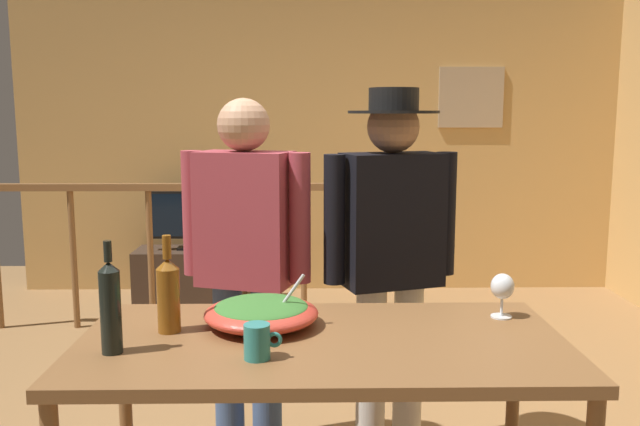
# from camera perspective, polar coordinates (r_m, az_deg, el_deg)

# --- Properties ---
(back_wall) EXTENTS (5.18, 0.10, 2.79)m
(back_wall) POSITION_cam_1_polar(r_m,az_deg,el_deg) (5.78, 0.08, 7.12)
(back_wall) COLOR tan
(back_wall) RESTS_ON ground_plane
(framed_picture) EXTENTS (0.55, 0.03, 0.51)m
(framed_picture) POSITION_cam_1_polar(r_m,az_deg,el_deg) (5.88, 12.82, 9.64)
(framed_picture) COLOR tan
(stair_railing) EXTENTS (2.84, 0.10, 1.10)m
(stair_railing) POSITION_cam_1_polar(r_m,az_deg,el_deg) (4.78, -5.72, -1.91)
(stair_railing) COLOR brown
(stair_railing) RESTS_ON ground_plane
(tv_console) EXTENTS (0.90, 0.40, 0.42)m
(tv_console) POSITION_cam_1_polar(r_m,az_deg,el_deg) (5.68, -11.01, -5.14)
(tv_console) COLOR #38281E
(tv_console) RESTS_ON ground_plane
(flat_screen_tv) EXTENTS (0.64, 0.12, 0.49)m
(flat_screen_tv) POSITION_cam_1_polar(r_m,az_deg,el_deg) (5.55, -11.21, -0.23)
(flat_screen_tv) COLOR black
(flat_screen_tv) RESTS_ON tv_console
(serving_table) EXTENTS (1.59, 0.80, 0.82)m
(serving_table) POSITION_cam_1_polar(r_m,az_deg,el_deg) (2.24, 0.16, -12.47)
(serving_table) COLOR brown
(serving_table) RESTS_ON ground_plane
(salad_bowl) EXTENTS (0.39, 0.39, 0.20)m
(salad_bowl) POSITION_cam_1_polar(r_m,az_deg,el_deg) (2.32, -5.05, -8.45)
(salad_bowl) COLOR #CC3D2D
(salad_bowl) RESTS_ON serving_table
(wine_glass) EXTENTS (0.08, 0.08, 0.16)m
(wine_glass) POSITION_cam_1_polar(r_m,az_deg,el_deg) (2.48, 15.37, -6.21)
(wine_glass) COLOR silver
(wine_glass) RESTS_ON serving_table
(wine_bottle_dark) EXTENTS (0.06, 0.06, 0.35)m
(wine_bottle_dark) POSITION_cam_1_polar(r_m,az_deg,el_deg) (2.14, -17.53, -7.60)
(wine_bottle_dark) COLOR black
(wine_bottle_dark) RESTS_ON serving_table
(wine_bottle_amber) EXTENTS (0.08, 0.08, 0.33)m
(wine_bottle_amber) POSITION_cam_1_polar(r_m,az_deg,el_deg) (2.29, -12.87, -6.73)
(wine_bottle_amber) COLOR brown
(wine_bottle_amber) RESTS_ON serving_table
(mug_teal) EXTENTS (0.12, 0.08, 0.11)m
(mug_teal) POSITION_cam_1_polar(r_m,az_deg,el_deg) (2.03, -5.37, -10.91)
(mug_teal) COLOR teal
(mug_teal) RESTS_ON serving_table
(person_standing_left) EXTENTS (0.56, 0.33, 1.61)m
(person_standing_left) POSITION_cam_1_polar(r_m,az_deg,el_deg) (2.88, -6.39, -3.42)
(person_standing_left) COLOR #3D5684
(person_standing_left) RESTS_ON ground_plane
(person_standing_right) EXTENTS (0.58, 0.38, 1.65)m
(person_standing_right) POSITION_cam_1_polar(r_m,az_deg,el_deg) (2.89, 6.13, -2.67)
(person_standing_right) COLOR beige
(person_standing_right) RESTS_ON ground_plane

